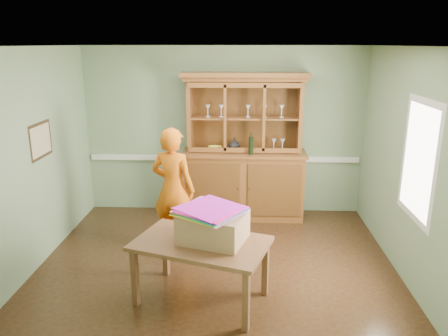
{
  "coord_description": "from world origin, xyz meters",
  "views": [
    {
      "loc": [
        0.32,
        -4.98,
        2.73
      ],
      "look_at": [
        0.08,
        0.4,
        1.19
      ],
      "focal_mm": 35.0,
      "sensor_mm": 36.0,
      "label": 1
    }
  ],
  "objects_px": {
    "china_hutch": "(244,168)",
    "dining_table": "(201,249)",
    "person": "(173,189)",
    "cardboard_box": "(213,227)"
  },
  "relations": [
    {
      "from": "china_hutch",
      "to": "person",
      "type": "relative_size",
      "value": 1.37
    },
    {
      "from": "dining_table",
      "to": "cardboard_box",
      "type": "xyz_separation_m",
      "value": [
        0.13,
        0.05,
        0.24
      ]
    },
    {
      "from": "china_hutch",
      "to": "person",
      "type": "distance_m",
      "value": 1.53
    },
    {
      "from": "china_hutch",
      "to": "dining_table",
      "type": "bearing_deg",
      "value": -100.26
    },
    {
      "from": "china_hutch",
      "to": "cardboard_box",
      "type": "xyz_separation_m",
      "value": [
        -0.32,
        -2.44,
        0.04
      ]
    },
    {
      "from": "cardboard_box",
      "to": "person",
      "type": "relative_size",
      "value": 0.39
    },
    {
      "from": "china_hutch",
      "to": "dining_table",
      "type": "distance_m",
      "value": 2.53
    },
    {
      "from": "dining_table",
      "to": "cardboard_box",
      "type": "height_order",
      "value": "cardboard_box"
    },
    {
      "from": "china_hutch",
      "to": "person",
      "type": "bearing_deg",
      "value": -128.26
    },
    {
      "from": "china_hutch",
      "to": "dining_table",
      "type": "height_order",
      "value": "china_hutch"
    }
  ]
}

